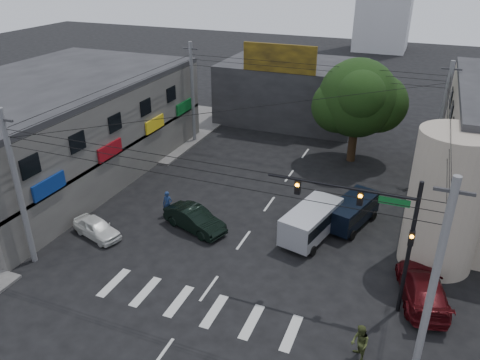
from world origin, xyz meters
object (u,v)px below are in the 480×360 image
Objects in this scene: utility_pole_far_right at (441,122)px; white_compact at (97,228)px; silver_minivan at (311,224)px; dark_sedan at (195,219)px; traffic_officer at (168,204)px; street_tree at (357,98)px; traffic_gantry at (376,221)px; utility_pole_far_left at (193,94)px; utility_pole_near_left at (19,190)px; utility_pole_near_right at (434,283)px; maroon_sedan at (423,287)px; navy_van at (352,213)px; pedestrian_olive at (360,343)px.

utility_pole_far_right is 2.40× the size of white_compact.
dark_sedan is at bearing 117.42° from silver_minivan.
silver_minivan reaches higher than traffic_officer.
traffic_officer is at bearing -124.90° from street_tree.
street_tree is 1.21× the size of traffic_gantry.
utility_pole_far_left is 19.10m from silver_minivan.
utility_pole_near_left and utility_pole_far_right have the same top height.
street_tree is 4.81× the size of traffic_officer.
utility_pole_near_left is at bearing 180.00° from utility_pole_near_right.
utility_pole_far_right reaches higher than maroon_sedan.
maroon_sedan is (0.00, 4.83, -3.84)m from utility_pole_near_right.
utility_pole_near_right is 1.00× the size of utility_pole_far_right.
navy_van is (-4.63, 10.83, -3.69)m from utility_pole_near_right.
utility_pole_near_left is (-18.32, -3.50, -0.23)m from traffic_gantry.
utility_pole_near_right reaches higher than navy_van.
pedestrian_olive is at bearing -40.94° from traffic_officer.
silver_minivan is (-6.72, -12.17, -3.56)m from utility_pole_far_right.
utility_pole_far_left is at bearing -176.05° from street_tree.
traffic_gantry is 0.78× the size of utility_pole_far_left.
white_compact is at bearing -83.97° from utility_pole_far_left.
dark_sedan is 0.96× the size of navy_van.
utility_pole_far_left reaches higher than white_compact.
street_tree is 2.27× the size of white_compact.
utility_pole_far_right is (21.00, 20.50, 0.00)m from utility_pole_near_left.
traffic_gantry is 5.52m from pedestrian_olive.
white_compact is at bearing 124.65° from silver_minivan.
silver_minivan is at bearing 30.26° from utility_pole_near_left.
utility_pole_far_right is 25.96m from white_compact.
street_tree is at bearing 3.95° from utility_pole_far_left.
pedestrian_olive is (16.85, -3.88, 0.30)m from white_compact.
pedestrian_olive is (13.99, -7.77, 0.00)m from traffic_officer.
traffic_gantry reaches higher than silver_minivan.
utility_pole_near_right is 4.40m from pedestrian_olive.
dark_sedan is 14.00m from maroon_sedan.
navy_van is (14.57, 7.33, 0.30)m from white_compact.
utility_pole_far_left is 14.40m from traffic_officer.
traffic_gantry reaches higher than dark_sedan.
street_tree is at bearing 43.20° from traffic_officer.
silver_minivan is (-0.22, -13.17, -4.44)m from street_tree.
pedestrian_olive is at bearing -151.62° from navy_van.
traffic_gantry is 18.66m from utility_pole_near_left.
traffic_gantry is 7.36m from silver_minivan.
silver_minivan is (14.28, 8.33, -3.56)m from utility_pole_near_left.
silver_minivan is (7.17, 1.78, 0.31)m from dark_sedan.
pedestrian_olive is (11.54, -6.93, 0.18)m from dark_sedan.
silver_minivan is at bearing -57.08° from dark_sedan.
street_tree is at bearing 12.53° from silver_minivan.
street_tree reaches higher than traffic_gantry.
white_compact is at bearing -125.21° from street_tree.
navy_van is at bearing -64.64° from maroon_sedan.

